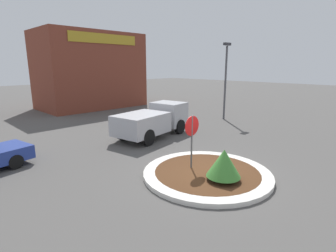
{
  "coord_description": "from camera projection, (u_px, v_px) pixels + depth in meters",
  "views": [
    {
      "loc": [
        -8.13,
        -5.94,
        4.38
      ],
      "look_at": [
        1.14,
        3.39,
        1.33
      ],
      "focal_mm": 28.0,
      "sensor_mm": 36.0,
      "label": 1
    }
  ],
  "objects": [
    {
      "name": "light_pole",
      "position": [
        226.0,
        75.0,
        21.04
      ],
      "size": [
        0.7,
        0.3,
        6.11
      ],
      "color": "#4C4C51",
      "rests_on": "ground_plane"
    },
    {
      "name": "stop_sign",
      "position": [
        192.0,
        133.0,
        10.7
      ],
      "size": [
        0.83,
        0.07,
        2.41
      ],
      "color": "#4C4C51",
      "rests_on": "ground_plane"
    },
    {
      "name": "traffic_island",
      "position": [
        207.0,
        173.0,
        10.66
      ],
      "size": [
        5.17,
        5.17,
        0.18
      ],
      "color": "silver",
      "rests_on": "ground_plane"
    },
    {
      "name": "island_shrub",
      "position": [
        224.0,
        163.0,
        9.68
      ],
      "size": [
        1.28,
        1.28,
        1.2
      ],
      "color": "brown",
      "rests_on": "traffic_island"
    },
    {
      "name": "utility_truck",
      "position": [
        153.0,
        120.0,
        16.35
      ],
      "size": [
        5.49,
        2.97,
        1.97
      ],
      "rotation": [
        0.0,
        0.0,
        0.17
      ],
      "color": "#B2B2B7",
      "rests_on": "ground_plane"
    },
    {
      "name": "storefront_building",
      "position": [
        91.0,
        71.0,
        27.57
      ],
      "size": [
        10.26,
        6.07,
        7.66
      ],
      "color": "brown",
      "rests_on": "ground_plane"
    },
    {
      "name": "ground_plane",
      "position": [
        207.0,
        175.0,
        10.68
      ],
      "size": [
        120.0,
        120.0,
        0.0
      ],
      "primitive_type": "plane",
      "color": "#514F4C"
    }
  ]
}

